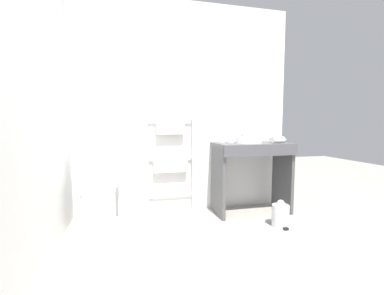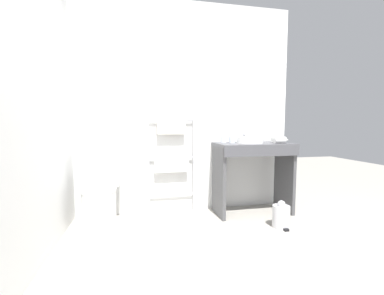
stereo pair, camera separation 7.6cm
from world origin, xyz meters
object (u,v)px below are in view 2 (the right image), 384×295
Objects in this scene: toilet at (100,198)px; towel_radiator at (172,152)px; hair_dryer at (280,140)px; sink_basin at (250,140)px; cup_near_edge at (232,140)px; cup_near_wall at (223,139)px; trash_bin at (281,216)px.

toilet is 0.61× the size of towel_radiator.
sink_basin is at bearing 166.28° from hair_dryer.
towel_radiator reaches higher than hair_dryer.
hair_dryer is at bearing -0.50° from toilet.
sink_basin is at bearing -12.97° from towel_radiator.
toilet is 2.30× the size of sink_basin.
cup_near_edge is at bearing 155.13° from sink_basin.
sink_basin is 4.14× the size of cup_near_edge.
towel_radiator is (0.83, 0.29, 0.45)m from toilet.
cup_near_wall is at bearing 8.42° from toilet.
hair_dryer is at bearing -20.14° from cup_near_wall.
cup_near_wall is 0.44× the size of hair_dryer.
sink_basin is (0.95, -0.22, 0.15)m from towel_radiator.
sink_basin is 1.09× the size of trash_bin.
sink_basin is at bearing -27.24° from cup_near_wall.
toilet is 1.98m from trash_bin.
hair_dryer reaches higher than cup_near_edge.
sink_basin reaches higher than trash_bin.
toilet is 3.83× the size of hair_dryer.
trash_bin is at bearing -116.47° from hair_dryer.
toilet is 2.22m from hair_dryer.
towel_radiator is at bearing 166.83° from hair_dryer.
towel_radiator is at bearing 174.13° from cup_near_wall.
cup_near_edge is 0.26× the size of trash_bin.
toilet reaches higher than trash_bin.
cup_near_edge is (1.58, 0.16, 0.60)m from toilet.
toilet is at bearing -174.16° from cup_near_edge.
cup_near_edge reaches higher than toilet.
cup_near_wall is 1.10× the size of cup_near_edge.
sink_basin is 0.22m from cup_near_edge.
cup_near_edge is at bearing 162.08° from hair_dryer.
cup_near_wall reaches higher than trash_bin.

